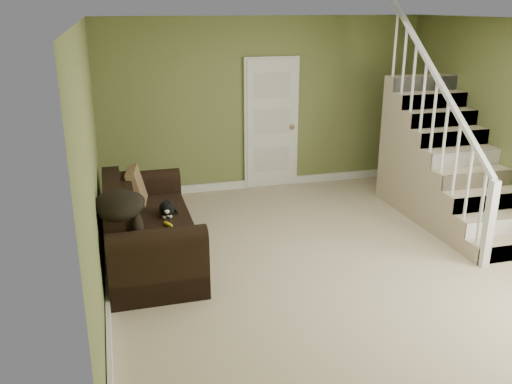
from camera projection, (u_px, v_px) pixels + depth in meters
floor at (331, 259)px, 6.18m from camera, size 5.00×5.50×0.01m
ceiling at (343, 20)px, 5.33m from camera, size 5.00×5.50×0.01m
wall_back at (264, 105)px, 8.26m from camera, size 5.00×0.04×2.60m
wall_left at (92, 166)px, 5.13m from camera, size 0.04×5.50×2.60m
baseboard_back at (265, 182)px, 8.64m from camera, size 5.00×0.04×0.12m
baseboard_left at (107, 282)px, 5.54m from camera, size 0.04×5.50×0.12m
door at (271, 124)px, 8.34m from camera, size 0.86×0.12×2.02m
staircase at (442, 168)px, 7.35m from camera, size 1.00×2.51×2.82m
sofa at (146, 231)px, 6.09m from camera, size 0.95×2.21×0.87m
side_table at (125, 212)px, 6.77m from camera, size 0.58×0.58×0.80m
cat at (167, 209)px, 6.13m from camera, size 0.22×0.47×0.23m
banana at (168, 224)px, 5.85m from camera, size 0.12×0.18×0.05m
throw_pillow at (137, 187)px, 6.53m from camera, size 0.29×0.48×0.47m
throw_blanket at (118, 205)px, 5.25m from camera, size 0.64×0.74×0.26m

